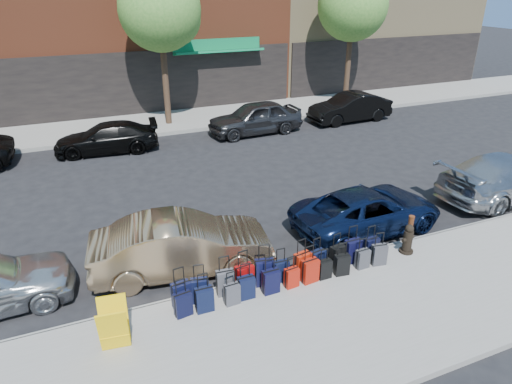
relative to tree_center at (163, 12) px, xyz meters
name	(u,v)px	position (x,y,z in m)	size (l,w,h in m)	color
ground	(220,204)	(-0.64, -9.50, -5.41)	(120.00, 120.00, 0.00)	black
sidewalk_near	(318,326)	(-0.64, -16.00, -5.34)	(60.00, 4.00, 0.15)	gray
sidewalk_far	(157,123)	(-0.64, 0.50, -5.34)	(60.00, 4.00, 0.15)	gray
curb_near	(277,275)	(-0.64, -13.98, -5.34)	(60.00, 0.08, 0.15)	gray
curb_far	(166,134)	(-0.64, -1.52, -5.34)	(60.00, 0.08, 0.15)	gray
tree_center	(163,12)	(0.00, 0.00, 0.00)	(3.80, 3.80, 7.27)	black
tree_right	(355,7)	(10.50, 0.00, 0.00)	(3.80, 3.80, 7.27)	black
suitcase_front_0	(181,295)	(-3.15, -14.32, -4.95)	(0.44, 0.28, 0.99)	black
suitcase_front_1	(200,290)	(-2.72, -14.30, -4.97)	(0.43, 0.29, 0.94)	black
suitcase_front_2	(225,282)	(-2.10, -14.27, -4.95)	(0.43, 0.26, 0.98)	#434349
suitcase_front_3	(244,277)	(-1.63, -14.26, -4.95)	(0.45, 0.29, 1.01)	maroon
suitcase_front_4	(265,272)	(-1.12, -14.28, -4.93)	(0.48, 0.33, 1.06)	black
suitcase_front_5	(281,271)	(-0.70, -14.31, -4.99)	(0.37, 0.22, 0.88)	black
suitcase_front_6	(302,264)	(-0.12, -14.29, -4.95)	(0.44, 0.29, 0.98)	#B1200B
suitcase_front_7	(318,261)	(0.32, -14.28, -4.98)	(0.41, 0.28, 0.91)	black
suitcase_front_8	(337,256)	(0.89, -14.28, -4.98)	(0.40, 0.26, 0.91)	black
suitcase_front_9	(353,251)	(1.35, -14.28, -4.94)	(0.43, 0.24, 1.02)	black
suitcase_front_10	(371,248)	(1.90, -14.30, -4.98)	(0.38, 0.22, 0.91)	black
suitcase_back_0	(183,304)	(-3.19, -14.61, -4.98)	(0.40, 0.27, 0.89)	black
suitcase_back_1	(204,299)	(-2.72, -14.65, -4.97)	(0.39, 0.23, 0.93)	black
suitcase_back_2	(232,294)	(-2.08, -14.66, -5.01)	(0.35, 0.22, 0.81)	#3D3D42
suitcase_back_3	(246,287)	(-1.71, -14.59, -4.98)	(0.38, 0.22, 0.89)	black
suitcase_back_4	(271,281)	(-1.11, -14.62, -4.97)	(0.40, 0.24, 0.93)	black
suitcase_back_5	(292,277)	(-0.57, -14.61, -5.01)	(0.35, 0.23, 0.80)	#A3180A
suitcase_back_6	(310,271)	(-0.08, -14.60, -4.96)	(0.42, 0.27, 0.96)	#9A1709
suitcase_back_7	(325,269)	(0.33, -14.61, -5.02)	(0.33, 0.20, 0.78)	black
suitcase_back_8	(342,265)	(0.79, -14.65, -4.99)	(0.38, 0.25, 0.86)	black
suitcase_back_9	(363,259)	(1.43, -14.60, -5.01)	(0.35, 0.21, 0.82)	#37373C
suitcase_back_10	(379,255)	(1.90, -14.63, -4.99)	(0.40, 0.27, 0.89)	#37363B
fire_hydrant	(408,240)	(2.94, -14.46, -4.88)	(0.43, 0.37, 0.83)	black
bollard	(410,230)	(3.24, -14.17, -4.81)	(0.16, 0.16, 0.88)	#38190C
display_rack	(114,325)	(-4.65, -14.99, -4.76)	(0.64, 0.69, 1.01)	yellow
car_near_1	(182,245)	(-2.70, -12.76, -4.67)	(1.57, 4.51, 1.48)	#A08462
car_near_2	(368,210)	(2.84, -12.80, -4.78)	(2.11, 4.57, 1.27)	#0D193A
car_near_3	(508,177)	(8.48, -12.77, -4.66)	(2.12, 5.21, 1.51)	#ACAFB3
car_far_1	(106,138)	(-3.46, -2.79, -4.79)	(1.75, 4.31, 1.25)	black
car_far_2	(255,118)	(3.43, -2.84, -4.64)	(1.82, 4.53, 1.54)	#303033
car_far_3	(350,108)	(8.78, -2.83, -4.69)	(1.53, 4.39, 1.45)	black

